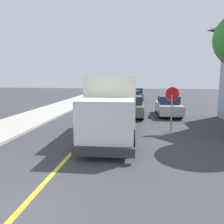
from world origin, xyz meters
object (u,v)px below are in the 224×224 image
parked_car_far (137,94)px  stop_sign (172,101)px  box_truck (113,104)px  parked_van_across (168,106)px  parked_car_mid (132,98)px  parked_car_near (132,107)px

parked_car_far → stop_sign: size_ratio=1.67×
box_truck → parked_van_across: 8.18m
parked_car_far → parked_van_across: (2.77, -12.65, 0.00)m
box_truck → parked_car_far: (1.02, 19.83, -0.97)m
parked_car_mid → parked_van_across: 7.45m
parked_van_across → stop_sign: size_ratio=1.68×
parked_car_mid → parked_van_across: bearing=-64.1°
parked_car_near → parked_car_mid: size_ratio=1.00×
parked_car_near → parked_car_far: (0.18, 13.41, 0.00)m
parked_car_near → parked_car_mid: bearing=92.3°
box_truck → parked_car_mid: box_truck is taller
stop_sign → parked_van_across: bearing=84.9°
parked_car_near → parked_car_far: bearing=89.2°
parked_car_near → parked_car_mid: 7.47m
box_truck → stop_sign: box_truck is taller
parked_van_across → stop_sign: 5.96m
parked_car_near → parked_car_mid: same height
parked_van_across → box_truck: bearing=-117.8°
stop_sign → parked_car_mid: bearing=102.3°
box_truck → parked_car_near: 6.55m
parked_van_across → stop_sign: stop_sign is taller
box_truck → parked_car_near: (0.84, 6.43, -0.97)m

